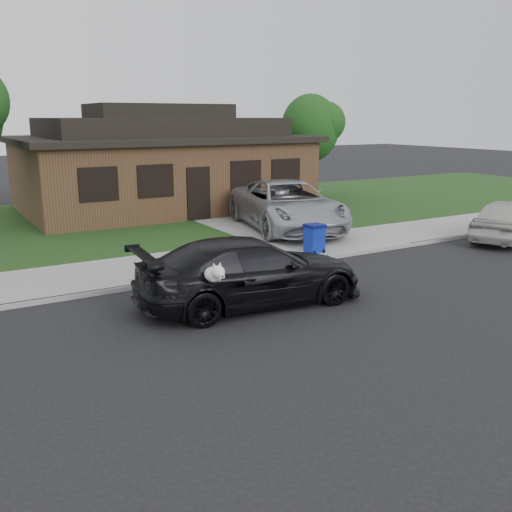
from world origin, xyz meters
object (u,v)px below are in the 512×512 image
minivan (287,205)px  recycling_bin (314,238)px  white_compact (508,220)px  sedan (251,272)px

minivan → recycling_bin: minivan is taller
minivan → white_compact: 7.77m
minivan → recycling_bin: size_ratio=7.22×
sedan → minivan: (5.37, 6.58, 0.26)m
sedan → white_compact: sedan is taller
minivan → white_compact: minivan is taller
sedan → minivan: bearing=-34.9°
white_compact → minivan: bearing=26.3°
sedan → recycling_bin: size_ratio=6.16×
white_compact → recycling_bin: 7.36m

